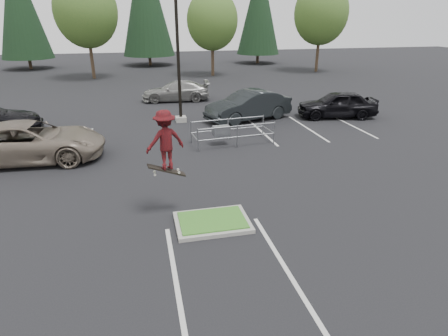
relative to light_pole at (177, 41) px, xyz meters
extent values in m
plane|color=black|center=(-0.50, -12.00, -4.56)|extent=(120.00, 120.00, 0.00)
cube|color=#99988E|center=(-0.50, -12.00, -4.50)|extent=(2.20, 1.60, 0.12)
cube|color=#2F641F|center=(-0.50, -12.00, -4.42)|extent=(1.95, 1.35, 0.05)
cube|color=beige|center=(-5.00, -3.00, -4.56)|extent=(0.12, 5.20, 0.01)
cube|color=beige|center=(-7.70, -3.00, -4.56)|extent=(0.12, 5.20, 0.01)
cube|color=beige|center=(4.00, -3.00, -4.56)|extent=(0.12, 5.20, 0.01)
cube|color=beige|center=(6.70, -3.00, -4.56)|extent=(0.12, 5.20, 0.01)
cube|color=beige|center=(9.40, -3.00, -4.56)|extent=(0.12, 5.20, 0.01)
cube|color=beige|center=(-1.85, -15.00, -4.56)|extent=(0.12, 6.00, 0.01)
cube|color=beige|center=(0.85, -15.00, -4.56)|extent=(0.12, 6.00, 0.01)
cube|color=#99988E|center=(0.00, 0.00, -4.41)|extent=(0.60, 0.60, 0.30)
cylinder|color=black|center=(0.00, 0.00, 0.44)|extent=(0.18, 0.18, 10.00)
cylinder|color=#38281C|center=(-6.50, 18.50, -2.81)|extent=(0.32, 0.32, 3.50)
ellipsoid|color=#28551F|center=(-6.50, 18.50, 1.70)|extent=(5.89, 5.89, 6.77)
sphere|color=#28551F|center=(-5.90, 18.20, 0.96)|extent=(3.68, 3.68, 3.68)
sphere|color=#28551F|center=(-7.00, 18.90, 1.15)|extent=(4.05, 4.05, 4.05)
cylinder|color=#38281C|center=(5.50, 17.80, -3.04)|extent=(0.32, 0.32, 3.04)
ellipsoid|color=#28551F|center=(5.50, 17.80, 0.88)|extent=(5.12, 5.12, 5.89)
sphere|color=#28551F|center=(6.10, 17.50, 0.24)|extent=(3.20, 3.20, 3.20)
sphere|color=#28551F|center=(5.00, 18.20, 0.40)|extent=(3.52, 3.52, 3.52)
cylinder|color=#38281C|center=(17.50, 18.30, -2.85)|extent=(0.32, 0.32, 3.42)
ellipsoid|color=#28551F|center=(17.50, 18.30, 1.56)|extent=(5.76, 5.76, 6.62)
sphere|color=#28551F|center=(18.10, 18.00, 0.84)|extent=(3.60, 3.60, 3.60)
sphere|color=#28551F|center=(17.00, 18.70, 1.02)|extent=(3.96, 3.96, 3.96)
cylinder|color=#38281C|center=(-14.50, 28.00, -3.96)|extent=(0.36, 0.36, 1.20)
cone|color=black|center=(-14.50, 28.00, 2.54)|extent=(5.72, 5.72, 11.80)
cylinder|color=#38281C|center=(-0.50, 28.50, -3.96)|extent=(0.36, 0.36, 1.20)
cylinder|color=#38281C|center=(13.50, 27.50, -3.96)|extent=(0.36, 0.36, 1.20)
cone|color=black|center=(13.50, 27.50, 2.29)|extent=(5.50, 5.50, 11.30)
cylinder|color=gray|center=(0.14, -5.50, -4.01)|extent=(0.06, 0.06, 1.10)
cylinder|color=gray|center=(0.01, -4.17, -4.01)|extent=(0.06, 0.06, 1.10)
cylinder|color=gray|center=(2.04, -5.32, -4.01)|extent=(0.06, 0.06, 1.10)
cylinder|color=gray|center=(1.91, -3.99, -4.01)|extent=(0.06, 0.06, 1.10)
cylinder|color=gray|center=(3.94, -5.14, -4.01)|extent=(0.06, 0.06, 1.10)
cylinder|color=gray|center=(3.81, -3.81, -4.01)|extent=(0.06, 0.06, 1.10)
cylinder|color=gray|center=(2.04, -5.32, -4.03)|extent=(3.80, 0.41, 0.05)
cylinder|color=gray|center=(2.04, -5.32, -3.51)|extent=(3.80, 0.41, 0.05)
cylinder|color=gray|center=(1.91, -3.99, -4.03)|extent=(3.80, 0.41, 0.05)
cylinder|color=gray|center=(1.91, -3.99, -3.51)|extent=(3.80, 0.41, 0.05)
cube|color=gray|center=(1.40, -4.71, -3.87)|extent=(0.85, 0.57, 0.46)
cube|color=black|center=(-1.70, -11.00, -3.10)|extent=(1.15, 0.43, 0.47)
cylinder|color=beige|center=(-2.06, -11.12, -3.16)|extent=(0.07, 0.04, 0.07)
cylinder|color=beige|center=(-2.06, -10.88, -3.16)|extent=(0.07, 0.04, 0.07)
cylinder|color=beige|center=(-1.34, -11.12, -3.16)|extent=(0.07, 0.04, 0.07)
cylinder|color=beige|center=(-1.34, -10.88, -3.16)|extent=(0.07, 0.04, 0.07)
imported|color=maroon|center=(-1.70, -11.00, -2.15)|extent=(1.31, 0.98, 1.81)
imported|color=#796B5C|center=(-7.00, -5.00, -3.71)|extent=(6.22, 3.09, 1.69)
imported|color=black|center=(4.00, -0.50, -3.70)|extent=(5.55, 3.43, 1.73)
imported|color=black|center=(9.50, -1.10, -3.75)|extent=(4.98, 2.71, 1.61)
imported|color=gray|center=(0.39, 6.00, -3.85)|extent=(5.03, 2.34, 1.42)
camera|label=1|loc=(-2.35, -21.60, 1.23)|focal=30.00mm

